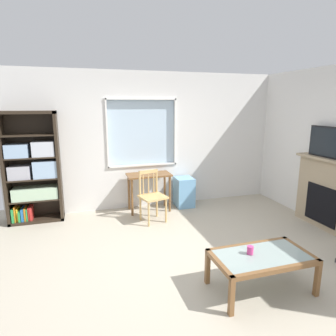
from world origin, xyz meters
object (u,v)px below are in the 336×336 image
(bookshelf, at_px, (33,171))
(coffee_table, at_px, (262,259))
(tv, at_px, (332,143))
(sippy_cup, at_px, (250,250))
(wooden_chair, at_px, (152,196))
(fireplace, at_px, (327,194))
(desk_under_window, at_px, (149,181))
(plastic_drawer_unit, at_px, (184,192))

(bookshelf, bearing_deg, coffee_table, -47.76)
(tv, xyz_separation_m, sippy_cup, (-2.10, -1.08, -0.96))
(wooden_chair, distance_m, fireplace, 2.91)
(bookshelf, distance_m, fireplace, 4.96)
(fireplace, xyz_separation_m, sippy_cup, (-2.12, -1.08, -0.12))
(wooden_chair, bearing_deg, bookshelf, 162.28)
(fireplace, bearing_deg, wooden_chair, 157.07)
(bookshelf, bearing_deg, tv, -20.85)
(desk_under_window, bearing_deg, fireplace, -32.29)
(plastic_drawer_unit, xyz_separation_m, tv, (1.86, -1.70, 1.14))
(tv, bearing_deg, bookshelf, 159.15)
(bookshelf, bearing_deg, plastic_drawer_unit, -1.23)
(bookshelf, distance_m, sippy_cup, 3.82)
(coffee_table, bearing_deg, wooden_chair, 106.53)
(bookshelf, distance_m, plastic_drawer_unit, 2.82)
(desk_under_window, bearing_deg, tv, -32.47)
(coffee_table, bearing_deg, bookshelf, 132.24)
(desk_under_window, relative_size, coffee_table, 0.77)
(fireplace, relative_size, tv, 1.40)
(desk_under_window, distance_m, wooden_chair, 0.54)
(sippy_cup, bearing_deg, bookshelf, 131.45)
(bookshelf, bearing_deg, wooden_chair, -17.72)
(wooden_chair, xyz_separation_m, fireplace, (2.68, -1.13, 0.13))
(plastic_drawer_unit, bearing_deg, sippy_cup, -95.07)
(sippy_cup, bearing_deg, tv, 27.27)
(tv, height_order, sippy_cup, tv)
(fireplace, distance_m, coffee_table, 2.32)
(tv, bearing_deg, fireplace, -0.00)
(desk_under_window, relative_size, plastic_drawer_unit, 1.40)
(sippy_cup, bearing_deg, fireplace, 27.07)
(desk_under_window, distance_m, sippy_cup, 2.78)
(plastic_drawer_unit, distance_m, coffee_table, 2.84)
(fireplace, bearing_deg, coffee_table, -150.46)
(fireplace, bearing_deg, desk_under_window, 147.71)
(desk_under_window, xyz_separation_m, sippy_cup, (0.49, -2.73, -0.13))
(coffee_table, bearing_deg, sippy_cup, 156.18)
(plastic_drawer_unit, height_order, fireplace, fireplace)
(fireplace, relative_size, sippy_cup, 13.84)
(tv, bearing_deg, coffee_table, -150.24)
(fireplace, height_order, sippy_cup, fireplace)
(sippy_cup, bearing_deg, plastic_drawer_unit, 84.93)
(wooden_chair, height_order, coffee_table, wooden_chair)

